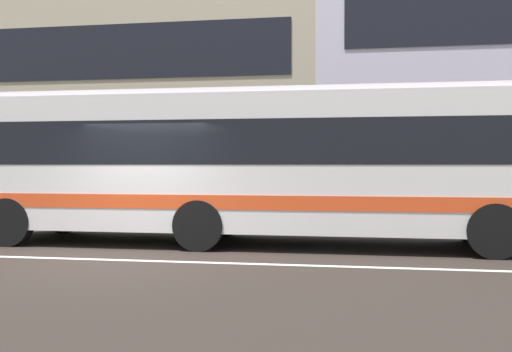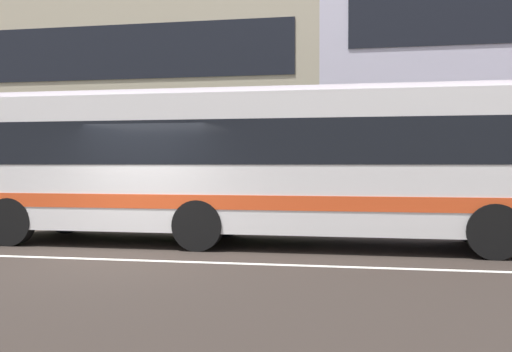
% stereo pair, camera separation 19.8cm
% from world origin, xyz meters
% --- Properties ---
extents(ground_plane, '(160.00, 160.00, 0.00)m').
position_xyz_m(ground_plane, '(0.00, 0.00, 0.00)').
color(ground_plane, '#2E2722').
extents(lane_centre_line, '(60.00, 0.16, 0.01)m').
position_xyz_m(lane_centre_line, '(0.00, 0.00, 0.00)').
color(lane_centre_line, silver).
rests_on(lane_centre_line, ground_plane).
extents(hedge_row_far, '(13.06, 1.10, 0.93)m').
position_xyz_m(hedge_row_far, '(-3.18, 6.25, 0.46)').
color(hedge_row_far, '#2D552D').
rests_on(hedge_row_far, ground_plane).
extents(apartment_block_left, '(21.50, 10.23, 10.15)m').
position_xyz_m(apartment_block_left, '(-8.05, 16.05, 5.07)').
color(apartment_block_left, '#B9AD91').
rests_on(apartment_block_left, ground_plane).
extents(transit_bus, '(11.56, 2.63, 3.20)m').
position_xyz_m(transit_bus, '(1.81, 2.45, 1.77)').
color(transit_bus, silver).
rests_on(transit_bus, ground_plane).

